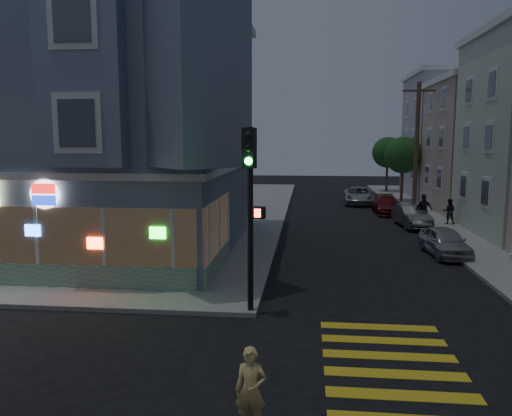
% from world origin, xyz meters
% --- Properties ---
extents(ground, '(120.00, 120.00, 0.00)m').
position_xyz_m(ground, '(0.00, 0.00, 0.00)').
color(ground, black).
rests_on(ground, ground).
extents(sidewalk_nw, '(33.00, 42.00, 0.15)m').
position_xyz_m(sidewalk_nw, '(-13.50, 23.00, 0.07)').
color(sidewalk_nw, gray).
rests_on(sidewalk_nw, ground).
extents(corner_building, '(14.60, 14.60, 11.40)m').
position_xyz_m(corner_building, '(-6.00, 10.98, 5.82)').
color(corner_building, slate).
rests_on(corner_building, sidewalk_nw).
extents(row_house_d, '(12.00, 8.60, 10.50)m').
position_xyz_m(row_house_d, '(19.50, 34.00, 5.40)').
color(row_house_d, '#9D99A8').
rests_on(row_house_d, sidewalk_ne).
extents(utility_pole, '(2.20, 0.30, 9.00)m').
position_xyz_m(utility_pole, '(12.00, 24.00, 4.80)').
color(utility_pole, '#4C3826').
rests_on(utility_pole, sidewalk_ne).
extents(street_tree_near, '(3.00, 3.00, 5.30)m').
position_xyz_m(street_tree_near, '(12.20, 30.00, 3.94)').
color(street_tree_near, '#4C3826').
rests_on(street_tree_near, sidewalk_ne).
extents(street_tree_far, '(3.00, 3.00, 5.30)m').
position_xyz_m(street_tree_far, '(12.20, 38.00, 3.94)').
color(street_tree_far, '#4C3826').
rests_on(street_tree_far, sidewalk_ne).
extents(running_child, '(0.59, 0.40, 1.57)m').
position_xyz_m(running_child, '(3.50, -3.71, 0.79)').
color(running_child, '#EBD078').
rests_on(running_child, ground).
extents(pedestrian_a, '(0.85, 0.72, 1.53)m').
position_xyz_m(pedestrian_a, '(13.00, 18.80, 0.91)').
color(pedestrian_a, black).
rests_on(pedestrian_a, sidewalk_ne).
extents(pedestrian_b, '(1.20, 0.81, 1.89)m').
position_xyz_m(pedestrian_b, '(11.30, 17.91, 1.09)').
color(pedestrian_b, black).
rests_on(pedestrian_b, sidewalk_ne).
extents(parked_car_a, '(1.83, 3.91, 1.30)m').
position_xyz_m(parked_car_a, '(10.68, 10.82, 0.65)').
color(parked_car_a, '#9FA0A6').
rests_on(parked_car_a, ground).
extents(parked_car_b, '(1.80, 4.17, 1.34)m').
position_xyz_m(parked_car_b, '(10.70, 18.26, 0.67)').
color(parked_car_b, '#383A3D').
rests_on(parked_car_b, ground).
extents(parked_car_c, '(1.83, 4.35, 1.25)m').
position_xyz_m(parked_car_c, '(10.04, 23.58, 0.63)').
color(parked_car_c, maroon).
rests_on(parked_car_c, ground).
extents(parked_car_d, '(2.52, 5.06, 1.38)m').
position_xyz_m(parked_car_d, '(8.60, 28.78, 0.69)').
color(parked_car_d, '#9DA2A7').
rests_on(parked_car_d, ground).
extents(traffic_signal, '(0.68, 0.61, 5.45)m').
position_xyz_m(traffic_signal, '(2.82, 2.16, 3.84)').
color(traffic_signal, black).
rests_on(traffic_signal, sidewalk_nw).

